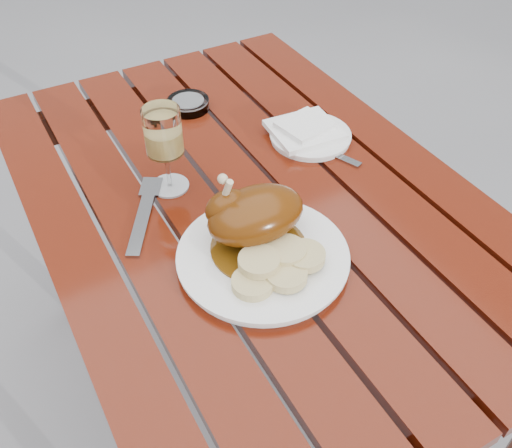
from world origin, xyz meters
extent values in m
plane|color=slate|center=(0.00, 0.00, 0.00)|extent=(60.00, 60.00, 0.00)
cube|color=maroon|center=(0.00, 0.00, 0.38)|extent=(0.80, 1.20, 0.75)
cylinder|color=white|center=(-0.07, -0.17, 0.76)|extent=(0.31, 0.31, 0.02)
cylinder|color=#57330A|center=(-0.07, -0.16, 0.77)|extent=(0.17, 0.17, 0.00)
ellipsoid|color=#692F07|center=(-0.06, -0.13, 0.82)|extent=(0.18, 0.12, 0.09)
ellipsoid|color=#692F07|center=(-0.10, -0.10, 0.83)|extent=(0.08, 0.06, 0.07)
cylinder|color=#C6B28C|center=(-0.10, -0.10, 0.85)|extent=(0.02, 0.04, 0.09)
cylinder|color=tan|center=(-0.12, -0.23, 0.78)|extent=(0.07, 0.07, 0.02)
cylinder|color=tan|center=(-0.07, -0.24, 0.78)|extent=(0.07, 0.07, 0.02)
cylinder|color=tan|center=(-0.02, -0.22, 0.78)|extent=(0.07, 0.07, 0.02)
cylinder|color=tan|center=(-0.04, -0.20, 0.79)|extent=(0.07, 0.07, 0.02)
cylinder|color=tan|center=(-0.10, -0.21, 0.79)|extent=(0.07, 0.07, 0.02)
cylinder|color=#E3C467|center=(-0.13, 0.09, 0.84)|extent=(0.09, 0.09, 0.18)
cylinder|color=white|center=(0.20, 0.10, 0.76)|extent=(0.21, 0.21, 0.01)
cube|color=white|center=(0.19, 0.11, 0.77)|extent=(0.15, 0.14, 0.01)
cylinder|color=#B2B7BC|center=(0.02, 0.34, 0.76)|extent=(0.13, 0.13, 0.02)
cube|color=gray|center=(-0.21, 0.03, 0.75)|extent=(0.12, 0.18, 0.01)
cube|color=gray|center=(0.20, 0.05, 0.75)|extent=(0.09, 0.18, 0.01)
camera|label=1|loc=(-0.41, -0.76, 1.47)|focal=40.00mm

